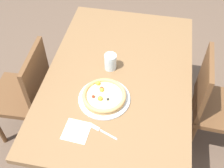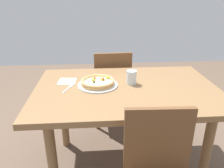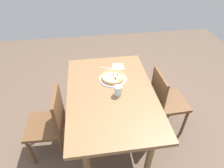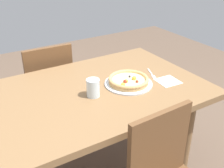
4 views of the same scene
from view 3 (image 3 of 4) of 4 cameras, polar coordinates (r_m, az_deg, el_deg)
ground_plane at (r=2.60m, az=-0.23°, el=-14.76°), size 6.00×6.00×0.00m
dining_table at (r=2.11m, az=-0.28°, el=-4.38°), size 1.40×0.94×0.75m
chair_near at (r=2.21m, az=-18.00°, el=-10.85°), size 0.42×0.42×0.87m
chair_far at (r=2.44m, az=15.67°, el=-4.58°), size 0.42×0.42×0.87m
plate at (r=2.22m, az=0.26°, el=1.55°), size 0.31×0.31×0.01m
pizza at (r=2.20m, az=0.29°, el=2.07°), size 0.26×0.26×0.05m
fork at (r=2.39m, az=-1.31°, el=4.68°), size 0.07×0.16×0.00m
drinking_glass at (r=1.98m, az=1.82°, el=-1.98°), size 0.08×0.08×0.11m
napkin at (r=2.43m, az=1.86°, el=5.27°), size 0.15×0.15×0.00m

